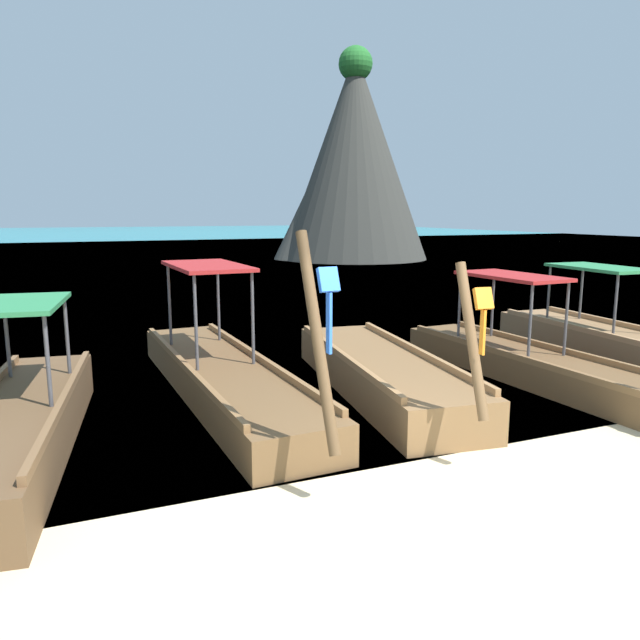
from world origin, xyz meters
name	(u,v)px	position (x,y,z in m)	size (l,w,h in m)	color
ground	(457,522)	(0.00, 0.00, 0.00)	(120.00, 120.00, 0.00)	beige
sea_water	(103,241)	(0.00, 61.37, 0.00)	(120.00, 120.00, 0.00)	teal
longtail_boat_red_ribbon	(20,426)	(-3.90, 3.34, 0.37)	(1.78, 5.91, 2.77)	brown
longtail_boat_blue_ribbon	(224,376)	(-1.09, 4.73, 0.33)	(1.57, 7.34, 2.71)	brown
longtail_boat_orange_ribbon	(381,374)	(1.32, 3.95, 0.31)	(1.99, 5.87, 2.32)	brown
longtail_boat_turquoise_ribbon	(539,365)	(4.11, 3.45, 0.30)	(1.48, 6.64, 2.20)	brown
longtail_boat_yellow_ribbon	(623,346)	(6.46, 3.76, 0.36)	(1.58, 6.63, 2.59)	olive
karst_rock	(352,161)	(13.14, 29.84, 6.00)	(9.43, 9.08, 12.64)	#383833
mooring_buoy_near	(20,300)	(-4.75, 16.16, 0.21)	(0.41, 0.41, 0.41)	red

